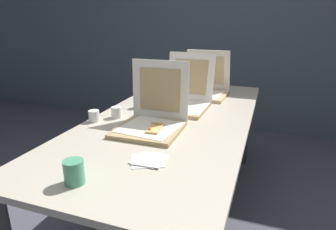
{
  "coord_description": "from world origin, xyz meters",
  "views": [
    {
      "loc": [
        0.55,
        -1.07,
        1.31
      ],
      "look_at": [
        0.02,
        0.4,
        0.78
      ],
      "focal_mm": 30.83,
      "sensor_mm": 36.0,
      "label": 1
    }
  ],
  "objects_px": {
    "pizza_box_middle": "(183,100)",
    "cup_printed_front": "(74,172)",
    "pizza_box_front": "(152,120)",
    "table": "(173,123)",
    "cup_white_near_center": "(116,112)",
    "cup_white_mid": "(139,103)",
    "pizza_box_back": "(205,89)",
    "cup_white_far": "(154,97)",
    "cup_white_near_left": "(94,116)",
    "napkin_pile": "(148,160)"
  },
  "relations": [
    {
      "from": "pizza_box_front",
      "to": "cup_white_far",
      "type": "relative_size",
      "value": 5.35
    },
    {
      "from": "pizza_box_front",
      "to": "cup_white_far",
      "type": "distance_m",
      "value": 0.58
    },
    {
      "from": "cup_white_near_left",
      "to": "cup_white_mid",
      "type": "bearing_deg",
      "value": 69.09
    },
    {
      "from": "cup_white_near_center",
      "to": "pizza_box_back",
      "type": "bearing_deg",
      "value": 61.38
    },
    {
      "from": "cup_white_mid",
      "to": "napkin_pile",
      "type": "distance_m",
      "value": 0.79
    },
    {
      "from": "cup_white_near_center",
      "to": "napkin_pile",
      "type": "xyz_separation_m",
      "value": [
        0.41,
        -0.46,
        -0.03
      ]
    },
    {
      "from": "table",
      "to": "cup_white_near_left",
      "type": "height_order",
      "value": "cup_white_near_left"
    },
    {
      "from": "cup_printed_front",
      "to": "napkin_pile",
      "type": "xyz_separation_m",
      "value": [
        0.19,
        0.25,
        -0.04
      ]
    },
    {
      "from": "table",
      "to": "cup_white_near_left",
      "type": "relative_size",
      "value": 29.83
    },
    {
      "from": "pizza_box_middle",
      "to": "napkin_pile",
      "type": "distance_m",
      "value": 0.81
    },
    {
      "from": "table",
      "to": "cup_white_near_left",
      "type": "bearing_deg",
      "value": -149.51
    },
    {
      "from": "table",
      "to": "cup_white_mid",
      "type": "height_order",
      "value": "cup_white_mid"
    },
    {
      "from": "pizza_box_middle",
      "to": "cup_printed_front",
      "type": "xyz_separation_m",
      "value": [
        -0.1,
        -1.06,
        -0.01
      ]
    },
    {
      "from": "cup_white_near_center",
      "to": "cup_white_far",
      "type": "distance_m",
      "value": 0.43
    },
    {
      "from": "table",
      "to": "cup_white_near_center",
      "type": "bearing_deg",
      "value": -157.26
    },
    {
      "from": "cup_white_near_center",
      "to": "cup_printed_front",
      "type": "xyz_separation_m",
      "value": [
        0.23,
        -0.72,
        0.01
      ]
    },
    {
      "from": "pizza_box_middle",
      "to": "cup_white_far",
      "type": "bearing_deg",
      "value": 162.57
    },
    {
      "from": "pizza_box_middle",
      "to": "cup_white_far",
      "type": "distance_m",
      "value": 0.27
    },
    {
      "from": "pizza_box_front",
      "to": "table",
      "type": "bearing_deg",
      "value": 79.48
    },
    {
      "from": "pizza_box_front",
      "to": "cup_white_near_left",
      "type": "bearing_deg",
      "value": 179.3
    },
    {
      "from": "pizza_box_back",
      "to": "napkin_pile",
      "type": "relative_size",
      "value": 1.91
    },
    {
      "from": "cup_white_near_center",
      "to": "cup_white_mid",
      "type": "xyz_separation_m",
      "value": [
        0.04,
        0.23,
        0.0
      ]
    },
    {
      "from": "cup_white_near_left",
      "to": "cup_printed_front",
      "type": "relative_size",
      "value": 0.73
    },
    {
      "from": "pizza_box_middle",
      "to": "cup_white_near_left",
      "type": "bearing_deg",
      "value": -131.92
    },
    {
      "from": "table",
      "to": "napkin_pile",
      "type": "xyz_separation_m",
      "value": [
        0.09,
        -0.6,
        0.05
      ]
    },
    {
      "from": "cup_white_near_left",
      "to": "cup_white_mid",
      "type": "xyz_separation_m",
      "value": [
        0.13,
        0.34,
        0.0
      ]
    },
    {
      "from": "table",
      "to": "cup_white_far",
      "type": "xyz_separation_m",
      "value": [
        -0.25,
        0.29,
        0.08
      ]
    },
    {
      "from": "cup_white_far",
      "to": "cup_white_near_left",
      "type": "height_order",
      "value": "same"
    },
    {
      "from": "pizza_box_middle",
      "to": "pizza_box_back",
      "type": "relative_size",
      "value": 1.19
    },
    {
      "from": "table",
      "to": "cup_white_far",
      "type": "relative_size",
      "value": 29.83
    },
    {
      "from": "pizza_box_front",
      "to": "cup_white_near_center",
      "type": "height_order",
      "value": "pizza_box_front"
    },
    {
      "from": "pizza_box_back",
      "to": "cup_white_near_center",
      "type": "distance_m",
      "value": 0.82
    },
    {
      "from": "pizza_box_middle",
      "to": "table",
      "type": "bearing_deg",
      "value": -90.31
    },
    {
      "from": "napkin_pile",
      "to": "cup_white_mid",
      "type": "bearing_deg",
      "value": 118.09
    },
    {
      "from": "cup_white_far",
      "to": "pizza_box_back",
      "type": "bearing_deg",
      "value": 42.41
    },
    {
      "from": "cup_white_near_center",
      "to": "pizza_box_middle",
      "type": "bearing_deg",
      "value": 45.75
    },
    {
      "from": "pizza_box_middle",
      "to": "napkin_pile",
      "type": "relative_size",
      "value": 2.28
    },
    {
      "from": "pizza_box_middle",
      "to": "cup_white_near_center",
      "type": "bearing_deg",
      "value": -132.94
    },
    {
      "from": "cup_white_far",
      "to": "cup_white_mid",
      "type": "xyz_separation_m",
      "value": [
        -0.03,
        -0.19,
        0.0
      ]
    },
    {
      "from": "pizza_box_middle",
      "to": "cup_printed_front",
      "type": "bearing_deg",
      "value": -94.2
    },
    {
      "from": "table",
      "to": "pizza_box_back",
      "type": "xyz_separation_m",
      "value": [
        0.07,
        0.58,
        0.1
      ]
    },
    {
      "from": "pizza_box_middle",
      "to": "cup_printed_front",
      "type": "height_order",
      "value": "pizza_box_middle"
    },
    {
      "from": "pizza_box_back",
      "to": "cup_white_mid",
      "type": "xyz_separation_m",
      "value": [
        -0.35,
        -0.48,
        -0.02
      ]
    },
    {
      "from": "pizza_box_middle",
      "to": "cup_printed_front",
      "type": "distance_m",
      "value": 1.06
    },
    {
      "from": "cup_white_far",
      "to": "napkin_pile",
      "type": "height_order",
      "value": "cup_white_far"
    },
    {
      "from": "pizza_box_middle",
      "to": "cup_white_near_left",
      "type": "distance_m",
      "value": 0.61
    },
    {
      "from": "cup_white_near_left",
      "to": "napkin_pile",
      "type": "bearing_deg",
      "value": -35.21
    },
    {
      "from": "cup_white_mid",
      "to": "cup_white_near_left",
      "type": "bearing_deg",
      "value": -110.91
    },
    {
      "from": "pizza_box_front",
      "to": "pizza_box_middle",
      "type": "xyz_separation_m",
      "value": [
        0.05,
        0.45,
        -0.0
      ]
    },
    {
      "from": "pizza_box_middle",
      "to": "cup_white_near_left",
      "type": "xyz_separation_m",
      "value": [
        -0.42,
        -0.45,
        -0.02
      ]
    }
  ]
}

